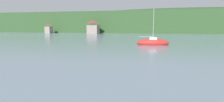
{
  "coord_description": "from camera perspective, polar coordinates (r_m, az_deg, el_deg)",
  "views": [
    {
      "loc": [
        3.78,
        33.33,
        4.05
      ],
      "look_at": [
        0.0,
        50.8,
        1.47
      ],
      "focal_mm": 28.11,
      "sensor_mm": 36.0,
      "label": 1
    }
  ],
  "objects": [
    {
      "name": "shore_building_westcentral",
      "position": [
        92.65,
        -6.12,
        7.76
      ],
      "size": [
        5.76,
        5.51,
        6.97
      ],
      "color": "gray",
      "rests_on": "ground_plane"
    },
    {
      "name": "wooded_hillside",
      "position": [
        126.59,
        17.32,
        8.33
      ],
      "size": [
        352.0,
        57.68,
        24.58
      ],
      "color": "#2D4C28",
      "rests_on": "ground_plane"
    },
    {
      "name": "sailboat_far_1",
      "position": [
        38.56,
        13.14,
        2.64
      ],
      "size": [
        6.96,
        2.87,
        8.16
      ],
      "rotation": [
        0.0,
        0.0,
        0.1
      ],
      "color": "red",
      "rests_on": "ground_plane"
    },
    {
      "name": "shore_building_west",
      "position": [
        102.63,
        -19.9,
        6.86
      ],
      "size": [
        3.16,
        3.59,
        5.14
      ],
      "color": "gray",
      "rests_on": "ground_plane"
    }
  ]
}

